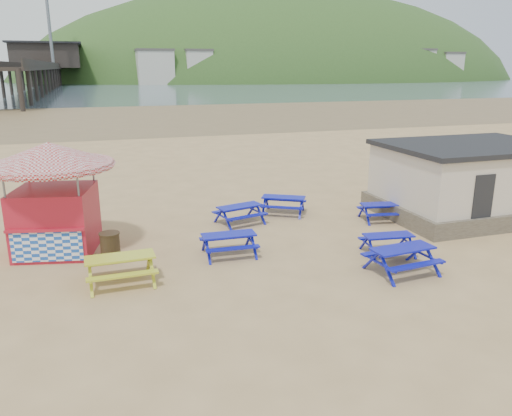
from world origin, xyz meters
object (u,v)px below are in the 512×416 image
object	(u,v)px
picnic_table_blue_a	(240,215)
litter_bin	(110,247)
picnic_table_blue_b	(283,205)
picnic_table_yellow	(121,270)
amenity_block	(469,180)
ice_cream_kiosk	(52,184)

from	to	relation	value
picnic_table_blue_a	litter_bin	distance (m)	5.92
picnic_table_blue_b	litter_bin	bearing A→B (deg)	-125.31
picnic_table_yellow	amenity_block	world-z (taller)	amenity_block
picnic_table_blue_a	amenity_block	distance (m)	10.12
litter_bin	picnic_table_blue_a	bearing A→B (deg)	26.85
picnic_table_yellow	amenity_block	distance (m)	15.25
picnic_table_yellow	litter_bin	size ratio (longest dim) A/B	2.06
picnic_table_yellow	litter_bin	bearing A→B (deg)	95.32
picnic_table_blue_b	amenity_block	size ratio (longest dim) A/B	0.32
picnic_table_blue_b	litter_bin	xyz separation A→B (m)	(-7.53, -3.45, 0.12)
picnic_table_blue_b	picnic_table_yellow	world-z (taller)	picnic_table_yellow
litter_bin	ice_cream_kiosk	bearing A→B (deg)	137.31
picnic_table_blue_b	ice_cream_kiosk	world-z (taller)	ice_cream_kiosk
ice_cream_kiosk	litter_bin	size ratio (longest dim) A/B	5.14
picnic_table_blue_a	picnic_table_yellow	size ratio (longest dim) A/B	1.04
picnic_table_blue_a	ice_cream_kiosk	world-z (taller)	ice_cream_kiosk
picnic_table_yellow	litter_bin	world-z (taller)	litter_bin
picnic_table_blue_b	picnic_table_yellow	size ratio (longest dim) A/B	1.15
picnic_table_blue_a	picnic_table_yellow	xyz separation A→B (m)	(-5.06, -4.57, 0.04)
picnic_table_blue_a	picnic_table_blue_b	distance (m)	2.38
picnic_table_blue_b	amenity_block	world-z (taller)	amenity_block
picnic_table_blue_a	ice_cream_kiosk	xyz separation A→B (m)	(-6.99, -1.11, 2.05)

